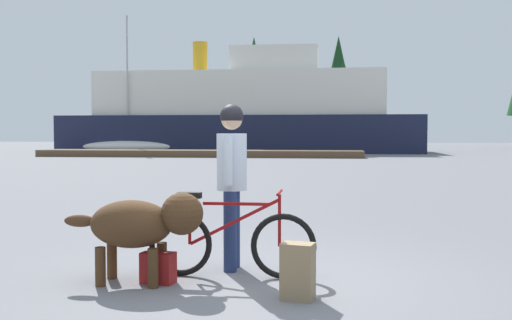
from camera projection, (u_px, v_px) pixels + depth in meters
name	position (u px, v px, depth m)	size (l,w,h in m)	color
ground_plane	(260.00, 284.00, 5.69)	(160.00, 160.00, 0.00)	slate
bicycle	(230.00, 242.00, 5.94)	(1.72, 0.44, 0.88)	black
person_cyclist	(232.00, 170.00, 6.26)	(0.32, 0.53, 1.77)	navy
dog	(142.00, 224.00, 5.69)	(1.39, 0.55, 0.89)	#472D19
backpack	(298.00, 271.00, 5.17)	(0.28, 0.20, 0.50)	#8C7251
handbag_pannier	(158.00, 268.00, 5.72)	(0.32, 0.18, 0.30)	maroon
dock_pier	(199.00, 153.00, 35.23)	(19.44, 2.53, 0.40)	brown
ferry_boat	(243.00, 114.00, 44.24)	(26.12, 7.55, 8.27)	#191E38
sailboat_moored	(128.00, 146.00, 42.02)	(7.11, 1.99, 9.74)	silver
pine_tree_far_left	(254.00, 77.00, 59.69)	(3.64, 3.64, 11.15)	#4C331E
pine_tree_center	(343.00, 92.00, 57.36)	(3.40, 3.40, 8.50)	#4C331E
pine_tree_mid_back	(338.00, 77.00, 62.80)	(3.85, 3.85, 11.73)	#4C331E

